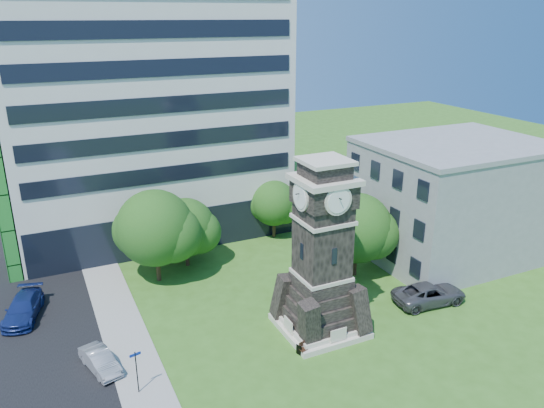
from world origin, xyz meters
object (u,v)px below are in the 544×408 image
street_sign (136,368)px  clock_tower (322,260)px  car_street_north (23,308)px  car_east_lot (429,293)px  car_street_mid (100,361)px  park_bench (310,345)px

street_sign → clock_tower: bearing=-5.2°
car_street_north → car_east_lot: car_east_lot is taller
car_street_mid → car_street_north: bearing=99.6°
car_street_mid → street_sign: (1.67, -3.19, 1.12)m
clock_tower → car_street_north: 21.79m
car_east_lot → park_bench: car_east_lot is taller
park_bench → street_sign: street_sign is taller
clock_tower → car_street_mid: (-14.54, 1.81, -4.66)m
car_street_mid → clock_tower: bearing=-23.3°
clock_tower → car_street_mid: bearing=172.9°
car_street_mid → park_bench: size_ratio=2.14×
car_street_north → park_bench: bearing=-21.2°
street_sign → park_bench: bearing=-14.8°
park_bench → street_sign: size_ratio=0.63×
car_street_north → clock_tower: bearing=-13.7°
clock_tower → car_street_north: bearing=151.1°
clock_tower → car_east_lot: 10.32m
car_street_mid → car_east_lot: bearing=-21.8°
clock_tower → car_street_mid: clock_tower is taller
car_street_north → street_sign: 13.09m
clock_tower → street_sign: 13.42m
park_bench → clock_tower: bearing=30.3°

